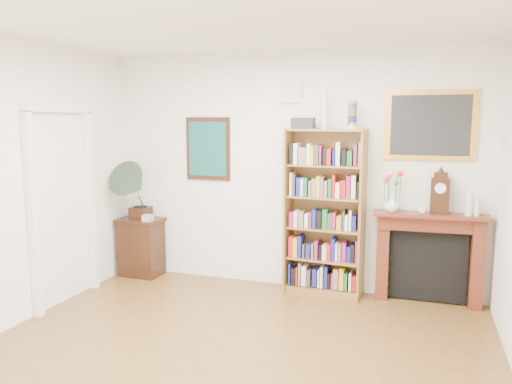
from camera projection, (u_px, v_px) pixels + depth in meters
room at (203, 206)px, 3.58m from camera, size 4.51×5.01×2.81m
door_casing at (63, 189)px, 5.41m from camera, size 0.08×1.02×2.17m
teal_poster at (208, 149)px, 6.20m from camera, size 0.58×0.04×0.78m
small_picture at (290, 90)px, 5.77m from camera, size 0.26×0.04×0.30m
gilt_painting at (430, 125)px, 5.34m from camera, size 0.95×0.04×0.75m
bookshelf at (325, 203)px, 5.67m from camera, size 0.90×0.38×2.20m
side_cabinet at (141, 247)px, 6.47m from camera, size 0.56×0.41×0.75m
fireplace at (429, 251)px, 5.46m from camera, size 1.22×0.35×1.01m
gramophone at (134, 187)px, 6.29m from camera, size 0.46×0.58×0.76m
cd_stack at (148, 218)px, 6.25m from camera, size 0.14×0.14×0.08m
mantel_clock at (440, 194)px, 5.33m from camera, size 0.19×0.11×0.44m
flower_vase at (392, 204)px, 5.44m from camera, size 0.20×0.20×0.17m
teacup at (422, 211)px, 5.32m from camera, size 0.09×0.09×0.07m
bottle_left at (469, 204)px, 5.21m from camera, size 0.07×0.07×0.24m
bottle_right at (477, 206)px, 5.21m from camera, size 0.06×0.06×0.20m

